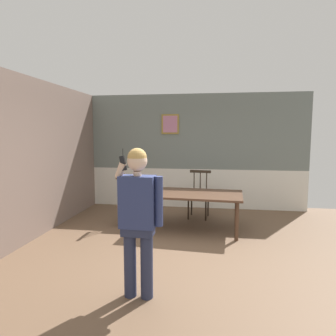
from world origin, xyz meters
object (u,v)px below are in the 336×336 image
(dining_table, at_px, (193,197))
(chair_by_doorway, at_px, (129,202))
(chair_near_window, at_px, (199,196))
(person_figure, at_px, (138,213))

(dining_table, height_order, chair_by_doorway, chair_by_doorway)
(dining_table, relative_size, chair_near_window, 1.83)
(chair_by_doorway, bearing_deg, chair_near_window, 121.66)
(dining_table, height_order, person_figure, person_figure)
(chair_near_window, bearing_deg, person_figure, 87.95)
(chair_by_doorway, height_order, person_figure, person_figure)
(chair_near_window, bearing_deg, dining_table, 92.47)
(dining_table, xyz_separation_m, person_figure, (-0.44, -2.51, 0.33))
(dining_table, relative_size, chair_by_doorway, 1.83)
(chair_by_doorway, bearing_deg, dining_table, 86.87)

